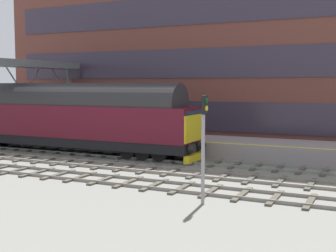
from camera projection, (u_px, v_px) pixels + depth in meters
The scene contains 10 objects.
ground_plane at pixel (135, 158), 28.48m from camera, with size 140.00×140.00×0.00m, color slate.
track_main at pixel (135, 157), 28.48m from camera, with size 2.50×60.00×0.15m.
track_adjacent_west at pixel (105, 165), 25.44m from camera, with size 2.50×60.00×0.15m.
track_adjacent_far_west at pixel (69, 176), 22.58m from camera, with size 2.50×60.00×0.15m.
station_platform at pixel (160, 143), 31.67m from camera, with size 4.00×44.00×1.01m.
station_building at pixel (195, 17), 36.42m from camera, with size 4.95×33.83×19.94m.
diesel_locomotive at pixel (59, 115), 30.80m from camera, with size 2.74×20.27×4.68m.
signal_post_near at pixel (204, 137), 17.16m from camera, with size 0.44×0.22×4.18m.
platform_number_sign at pixel (192, 121), 28.81m from camera, with size 0.10×0.44×1.94m.
waiting_passenger at pixel (91, 119), 34.23m from camera, with size 0.44×0.48×1.64m.
Camera 1 is at (-24.53, -14.03, 4.60)m, focal length 48.45 mm.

